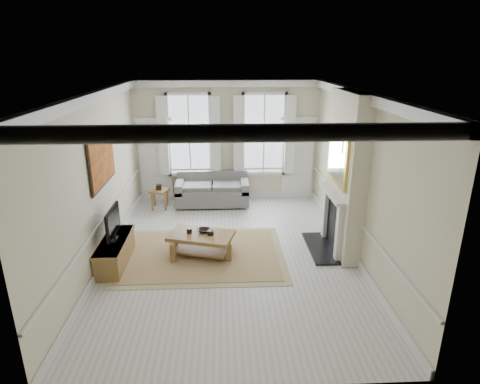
{
  "coord_description": "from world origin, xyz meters",
  "views": [
    {
      "loc": [
        -0.14,
        -7.64,
        4.09
      ],
      "look_at": [
        0.23,
        0.5,
        1.25
      ],
      "focal_mm": 30.0,
      "sensor_mm": 36.0,
      "label": 1
    }
  ],
  "objects_px": {
    "sofa": "(212,191)",
    "tv_stand": "(115,252)",
    "coffee_table": "(201,237)",
    "side_table": "(159,193)"
  },
  "relations": [
    {
      "from": "sofa",
      "to": "tv_stand",
      "type": "relative_size",
      "value": 1.35
    },
    {
      "from": "sofa",
      "to": "coffee_table",
      "type": "distance_m",
      "value": 3.08
    },
    {
      "from": "side_table",
      "to": "tv_stand",
      "type": "distance_m",
      "value": 3.14
    },
    {
      "from": "sofa",
      "to": "side_table",
      "type": "relative_size",
      "value": 3.57
    },
    {
      "from": "coffee_table",
      "to": "tv_stand",
      "type": "relative_size",
      "value": 0.99
    },
    {
      "from": "sofa",
      "to": "tv_stand",
      "type": "distance_m",
      "value": 3.87
    },
    {
      "from": "sofa",
      "to": "side_table",
      "type": "xyz_separation_m",
      "value": [
        -1.45,
        -0.26,
        0.06
      ]
    },
    {
      "from": "coffee_table",
      "to": "tv_stand",
      "type": "xyz_separation_m",
      "value": [
        -1.73,
        -0.3,
        -0.14
      ]
    },
    {
      "from": "sofa",
      "to": "tv_stand",
      "type": "height_order",
      "value": "sofa"
    },
    {
      "from": "side_table",
      "to": "coffee_table",
      "type": "distance_m",
      "value": 3.08
    }
  ]
}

